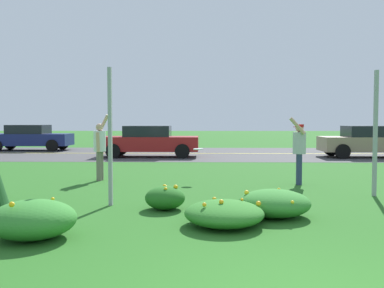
{
  "coord_description": "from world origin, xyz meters",
  "views": [
    {
      "loc": [
        -1.01,
        -3.65,
        1.69
      ],
      "look_at": [
        -1.31,
        8.25,
        1.06
      ],
      "focal_mm": 41.2,
      "sensor_mm": 36.0,
      "label": 1
    }
  ],
  "objects_px": {
    "car_red_center_left": "(149,141)",
    "car_navy_leftmost": "(30,137)",
    "person_catcher_red_cap_gray_shirt": "(299,148)",
    "sign_post_by_roadside": "(375,133)",
    "frisbee_white": "(198,149)",
    "person_thrower_white_shirt": "(100,146)",
    "car_tan_center_right": "(370,141)",
    "sign_post_near_path": "(110,137)"
  },
  "relations": [
    {
      "from": "sign_post_by_roadside",
      "to": "frisbee_white",
      "type": "height_order",
      "value": "sign_post_by_roadside"
    },
    {
      "from": "sign_post_by_roadside",
      "to": "person_thrower_white_shirt",
      "type": "relative_size",
      "value": 1.5
    },
    {
      "from": "person_thrower_white_shirt",
      "to": "person_catcher_red_cap_gray_shirt",
      "type": "bearing_deg",
      "value": -6.83
    },
    {
      "from": "sign_post_by_roadside",
      "to": "sign_post_near_path",
      "type": "bearing_deg",
      "value": -167.78
    },
    {
      "from": "sign_post_by_roadside",
      "to": "frisbee_white",
      "type": "xyz_separation_m",
      "value": [
        -3.97,
        2.19,
        -0.5
      ]
    },
    {
      "from": "sign_post_by_roadside",
      "to": "person_thrower_white_shirt",
      "type": "distance_m",
      "value": 7.18
    },
    {
      "from": "sign_post_by_roadside",
      "to": "car_tan_center_right",
      "type": "bearing_deg",
      "value": 69.88
    },
    {
      "from": "person_thrower_white_shirt",
      "to": "frisbee_white",
      "type": "xyz_separation_m",
      "value": [
        2.78,
        -0.23,
        -0.06
      ]
    },
    {
      "from": "sign_post_by_roadside",
      "to": "car_navy_leftmost",
      "type": "relative_size",
      "value": 0.62
    },
    {
      "from": "frisbee_white",
      "to": "car_tan_center_right",
      "type": "bearing_deg",
      "value": 46.8
    },
    {
      "from": "car_navy_leftmost",
      "to": "sign_post_by_roadside",
      "type": "bearing_deg",
      "value": -47.33
    },
    {
      "from": "frisbee_white",
      "to": "car_red_center_left",
      "type": "xyz_separation_m",
      "value": [
        -2.36,
        8.34,
        -0.17
      ]
    },
    {
      "from": "sign_post_by_roadside",
      "to": "person_catcher_red_cap_gray_shirt",
      "type": "height_order",
      "value": "sign_post_by_roadside"
    },
    {
      "from": "sign_post_near_path",
      "to": "person_catcher_red_cap_gray_shirt",
      "type": "distance_m",
      "value": 5.32
    },
    {
      "from": "person_thrower_white_shirt",
      "to": "frisbee_white",
      "type": "height_order",
      "value": "person_thrower_white_shirt"
    },
    {
      "from": "car_navy_leftmost",
      "to": "frisbee_white",
      "type": "bearing_deg",
      "value": -52.5
    },
    {
      "from": "frisbee_white",
      "to": "car_red_center_left",
      "type": "relative_size",
      "value": 0.06
    },
    {
      "from": "sign_post_near_path",
      "to": "car_navy_leftmost",
      "type": "xyz_separation_m",
      "value": [
        -7.98,
        16.05,
        -0.63
      ]
    },
    {
      "from": "person_catcher_red_cap_gray_shirt",
      "to": "car_tan_center_right",
      "type": "relative_size",
      "value": 0.4
    },
    {
      "from": "car_red_center_left",
      "to": "car_navy_leftmost",
      "type": "bearing_deg",
      "value": 149.64
    },
    {
      "from": "person_catcher_red_cap_gray_shirt",
      "to": "sign_post_by_roadside",
      "type": "bearing_deg",
      "value": -53.67
    },
    {
      "from": "car_navy_leftmost",
      "to": "car_tan_center_right",
      "type": "distance_m",
      "value": 18.03
    },
    {
      "from": "person_thrower_white_shirt",
      "to": "frisbee_white",
      "type": "relative_size",
      "value": 6.78
    },
    {
      "from": "sign_post_by_roadside",
      "to": "person_thrower_white_shirt",
      "type": "xyz_separation_m",
      "value": [
        -6.75,
        2.42,
        -0.43
      ]
    },
    {
      "from": "person_catcher_red_cap_gray_shirt",
      "to": "frisbee_white",
      "type": "xyz_separation_m",
      "value": [
        -2.67,
        0.42,
        -0.07
      ]
    },
    {
      "from": "car_navy_leftmost",
      "to": "car_tan_center_right",
      "type": "height_order",
      "value": "same"
    },
    {
      "from": "person_thrower_white_shirt",
      "to": "car_red_center_left",
      "type": "xyz_separation_m",
      "value": [
        0.42,
        8.11,
        -0.23
      ]
    },
    {
      "from": "sign_post_by_roadside",
      "to": "frisbee_white",
      "type": "distance_m",
      "value": 4.56
    },
    {
      "from": "sign_post_by_roadside",
      "to": "car_navy_leftmost",
      "type": "bearing_deg",
      "value": 132.67
    },
    {
      "from": "car_navy_leftmost",
      "to": "sign_post_near_path",
      "type": "bearing_deg",
      "value": -63.55
    },
    {
      "from": "sign_post_by_roadside",
      "to": "car_red_center_left",
      "type": "relative_size",
      "value": 0.62
    },
    {
      "from": "car_red_center_left",
      "to": "person_thrower_white_shirt",
      "type": "bearing_deg",
      "value": -92.93
    },
    {
      "from": "sign_post_near_path",
      "to": "frisbee_white",
      "type": "xyz_separation_m",
      "value": [
        1.71,
        3.42,
        -0.46
      ]
    },
    {
      "from": "car_navy_leftmost",
      "to": "car_red_center_left",
      "type": "distance_m",
      "value": 8.49
    },
    {
      "from": "frisbee_white",
      "to": "car_tan_center_right",
      "type": "height_order",
      "value": "car_tan_center_right"
    },
    {
      "from": "car_red_center_left",
      "to": "person_catcher_red_cap_gray_shirt",
      "type": "bearing_deg",
      "value": -60.12
    },
    {
      "from": "sign_post_by_roadside",
      "to": "person_catcher_red_cap_gray_shirt",
      "type": "bearing_deg",
      "value": 126.33
    },
    {
      "from": "person_catcher_red_cap_gray_shirt",
      "to": "car_red_center_left",
      "type": "distance_m",
      "value": 10.11
    },
    {
      "from": "sign_post_near_path",
      "to": "sign_post_by_roadside",
      "type": "relative_size",
      "value": 0.98
    },
    {
      "from": "person_thrower_white_shirt",
      "to": "car_tan_center_right",
      "type": "relative_size",
      "value": 0.42
    },
    {
      "from": "frisbee_white",
      "to": "car_red_center_left",
      "type": "height_order",
      "value": "car_red_center_left"
    },
    {
      "from": "car_red_center_left",
      "to": "car_tan_center_right",
      "type": "height_order",
      "value": "same"
    }
  ]
}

